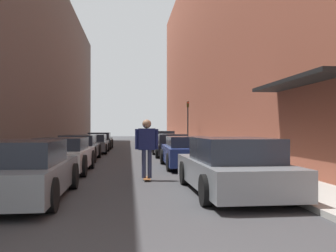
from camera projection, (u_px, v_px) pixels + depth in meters
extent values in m
plane|color=#38383A|center=(129.00, 156.00, 21.43)|extent=(109.82, 109.82, 0.00)
cube|color=#A3A099|center=(67.00, 150.00, 25.95)|extent=(1.80, 49.92, 0.12)
cube|color=#A3A099|center=(189.00, 149.00, 26.84)|extent=(1.80, 49.92, 0.12)
cube|color=#564C47|center=(24.00, 58.00, 25.69)|extent=(4.00, 49.92, 12.86)
cube|color=brown|center=(229.00, 40.00, 27.19)|extent=(4.00, 49.92, 15.99)
cube|color=black|center=(296.00, 82.00, 10.77)|extent=(1.00, 4.80, 0.12)
cube|color=gray|center=(23.00, 177.00, 8.20)|extent=(1.90, 4.47, 0.62)
cube|color=#232833|center=(20.00, 152.00, 7.98)|extent=(1.65, 2.33, 0.50)
cylinder|color=black|center=(1.00, 177.00, 9.47)|extent=(0.18, 0.66, 0.66)
cylinder|color=black|center=(74.00, 176.00, 9.66)|extent=(0.18, 0.66, 0.66)
cylinder|color=black|center=(52.00, 195.00, 6.92)|extent=(0.18, 0.66, 0.66)
cube|color=silver|center=(63.00, 158.00, 13.23)|extent=(1.82, 4.17, 0.62)
cube|color=#232833|center=(62.00, 144.00, 13.03)|extent=(1.58, 2.18, 0.42)
cylinder|color=black|center=(46.00, 160.00, 14.42)|extent=(0.18, 0.71, 0.71)
cylinder|color=black|center=(92.00, 159.00, 14.60)|extent=(0.18, 0.71, 0.71)
cylinder|color=black|center=(29.00, 166.00, 11.86)|extent=(0.18, 0.71, 0.71)
cylinder|color=black|center=(84.00, 166.00, 12.04)|extent=(0.18, 0.71, 0.71)
cube|color=#515459|center=(79.00, 151.00, 18.33)|extent=(1.81, 4.76, 0.57)
cube|color=#232833|center=(78.00, 140.00, 18.09)|extent=(1.57, 2.49, 0.48)
cylinder|color=black|center=(66.00, 151.00, 19.70)|extent=(0.18, 0.72, 0.72)
cylinder|color=black|center=(99.00, 151.00, 19.88)|extent=(0.18, 0.72, 0.72)
cylinder|color=black|center=(55.00, 155.00, 16.78)|extent=(0.18, 0.72, 0.72)
cylinder|color=black|center=(94.00, 155.00, 16.95)|extent=(0.18, 0.72, 0.72)
cube|color=#515459|center=(93.00, 146.00, 23.85)|extent=(1.83, 4.26, 0.59)
cube|color=#232833|center=(92.00, 138.00, 23.64)|extent=(1.61, 2.22, 0.43)
cylinder|color=black|center=(81.00, 147.00, 25.07)|extent=(0.18, 0.63, 0.63)
cylinder|color=black|center=(108.00, 147.00, 25.26)|extent=(0.18, 0.63, 0.63)
cylinder|color=black|center=(76.00, 149.00, 22.44)|extent=(0.18, 0.63, 0.63)
cylinder|color=black|center=(106.00, 149.00, 22.63)|extent=(0.18, 0.63, 0.63)
cube|color=#232326|center=(100.00, 142.00, 28.94)|extent=(1.79, 4.30, 0.64)
cube|color=#232833|center=(100.00, 135.00, 28.73)|extent=(1.57, 2.24, 0.42)
cylinder|color=black|center=(90.00, 144.00, 30.17)|extent=(0.18, 0.70, 0.70)
cylinder|color=black|center=(112.00, 143.00, 30.35)|extent=(0.18, 0.70, 0.70)
cylinder|color=black|center=(86.00, 145.00, 27.52)|extent=(0.18, 0.70, 0.70)
cylinder|color=black|center=(110.00, 145.00, 27.70)|extent=(0.18, 0.70, 0.70)
cube|color=gray|center=(231.00, 173.00, 9.04)|extent=(1.96, 4.77, 0.62)
cube|color=#232833|center=(233.00, 149.00, 8.81)|extent=(1.70, 2.49, 0.55)
cylinder|color=black|center=(184.00, 173.00, 10.41)|extent=(0.18, 0.65, 0.65)
cylinder|color=black|center=(249.00, 172.00, 10.60)|extent=(0.18, 0.65, 0.65)
cylinder|color=black|center=(205.00, 190.00, 7.49)|extent=(0.18, 0.65, 0.65)
cylinder|color=black|center=(294.00, 189.00, 7.68)|extent=(0.18, 0.65, 0.65)
cube|color=navy|center=(187.00, 155.00, 15.06)|extent=(1.86, 4.49, 0.66)
cube|color=#232833|center=(188.00, 142.00, 14.85)|extent=(1.61, 2.35, 0.40)
cylinder|color=black|center=(163.00, 157.00, 16.35)|extent=(0.18, 0.67, 0.67)
cylinder|color=black|center=(202.00, 156.00, 16.52)|extent=(0.18, 0.67, 0.67)
cylinder|color=black|center=(169.00, 162.00, 13.60)|extent=(0.18, 0.67, 0.67)
cylinder|color=black|center=(216.00, 162.00, 13.78)|extent=(0.18, 0.67, 0.67)
cube|color=black|center=(171.00, 149.00, 20.93)|extent=(1.82, 4.27, 0.55)
cube|color=#232833|center=(171.00, 139.00, 20.72)|extent=(1.57, 2.24, 0.54)
cylinder|color=black|center=(154.00, 150.00, 22.15)|extent=(0.18, 0.60, 0.60)
cylinder|color=black|center=(182.00, 150.00, 22.32)|extent=(0.18, 0.60, 0.60)
cylinder|color=black|center=(157.00, 153.00, 19.53)|extent=(0.18, 0.60, 0.60)
cylinder|color=black|center=(189.00, 152.00, 19.71)|extent=(0.18, 0.60, 0.60)
cube|color=black|center=(162.00, 143.00, 26.50)|extent=(1.86, 4.37, 0.66)
cube|color=#232833|center=(162.00, 135.00, 26.29)|extent=(1.60, 2.29, 0.54)
cylinder|color=black|center=(149.00, 145.00, 27.75)|extent=(0.18, 0.70, 0.70)
cylinder|color=black|center=(172.00, 145.00, 27.92)|extent=(0.18, 0.70, 0.70)
cylinder|color=black|center=(151.00, 147.00, 25.08)|extent=(0.18, 0.70, 0.70)
cylinder|color=black|center=(176.00, 146.00, 25.25)|extent=(0.18, 0.70, 0.70)
cube|color=gray|center=(157.00, 141.00, 31.49)|extent=(1.92, 4.41, 0.65)
cube|color=#232833|center=(157.00, 134.00, 31.27)|extent=(1.67, 2.30, 0.50)
cylinder|color=black|center=(146.00, 142.00, 32.74)|extent=(0.18, 0.71, 0.71)
cylinder|color=black|center=(166.00, 142.00, 32.93)|extent=(0.18, 0.71, 0.71)
cylinder|color=black|center=(147.00, 144.00, 30.04)|extent=(0.18, 0.71, 0.71)
cylinder|color=black|center=(170.00, 143.00, 30.23)|extent=(0.18, 0.71, 0.71)
cube|color=brown|center=(147.00, 178.00, 11.26)|extent=(0.20, 0.78, 0.02)
cylinder|color=beige|center=(144.00, 178.00, 11.50)|extent=(0.03, 0.06, 0.06)
cylinder|color=beige|center=(149.00, 178.00, 11.52)|extent=(0.03, 0.06, 0.06)
cylinder|color=beige|center=(145.00, 181.00, 11.01)|extent=(0.03, 0.06, 0.06)
cylinder|color=beige|center=(150.00, 180.00, 11.02)|extent=(0.03, 0.06, 0.06)
cylinder|color=#2D3351|center=(144.00, 164.00, 11.26)|extent=(0.13, 0.13, 0.84)
cylinder|color=#2D3351|center=(150.00, 164.00, 11.28)|extent=(0.13, 0.13, 0.84)
cube|color=#191E4C|center=(147.00, 139.00, 11.27)|extent=(0.50, 0.23, 0.65)
sphere|color=#8C664C|center=(147.00, 124.00, 11.27)|extent=(0.27, 0.27, 0.27)
cylinder|color=#191E4C|center=(137.00, 139.00, 11.24)|extent=(0.10, 0.10, 0.61)
cylinder|color=#191E4C|center=(157.00, 139.00, 11.30)|extent=(0.10, 0.10, 0.61)
cylinder|color=#2D2D2D|center=(188.00, 124.00, 28.08)|extent=(0.10, 0.10, 3.49)
cube|color=#332D0F|center=(188.00, 104.00, 28.09)|extent=(0.16, 0.16, 0.45)
sphere|color=red|center=(188.00, 103.00, 28.00)|extent=(0.11, 0.11, 0.11)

